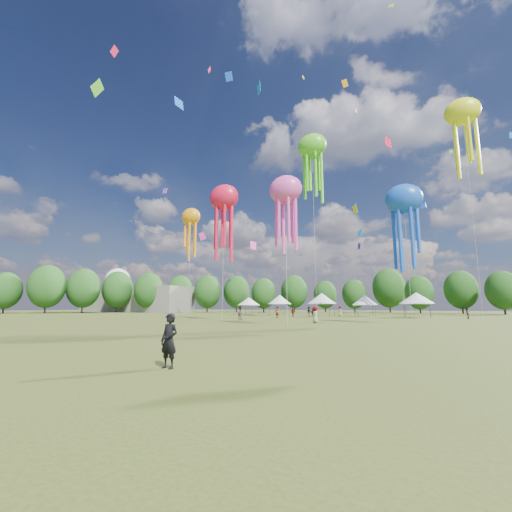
% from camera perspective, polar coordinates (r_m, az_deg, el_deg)
% --- Properties ---
extents(ground, '(300.00, 300.00, 0.00)m').
position_cam_1_polar(ground, '(16.87, -31.54, -13.90)').
color(ground, '#384416').
rests_on(ground, ground).
extents(observer_main, '(0.62, 0.41, 1.68)m').
position_cam_1_polar(observer_main, '(10.98, -14.77, -13.95)').
color(observer_main, black).
rests_on(observer_main, ground).
extents(spectator_near, '(0.85, 0.66, 1.74)m').
position_cam_1_polar(spectator_near, '(46.51, -2.79, -9.92)').
color(spectator_near, gray).
rests_on(spectator_near, ground).
extents(spectators_far, '(28.82, 28.86, 1.91)m').
position_cam_1_polar(spectators_far, '(58.99, 12.52, -9.46)').
color(spectators_far, gray).
rests_on(spectators_far, ground).
extents(festival_tents, '(40.37, 11.70, 4.37)m').
position_cam_1_polar(festival_tents, '(67.08, 11.57, -7.37)').
color(festival_tents, '#47474C').
rests_on(festival_tents, ground).
extents(show_kites, '(50.64, 26.61, 32.03)m').
position_cam_1_polar(show_kites, '(50.32, 10.59, 12.51)').
color(show_kites, '#ED153A').
rests_on(show_kites, ground).
extents(small_kites, '(71.27, 54.06, 43.93)m').
position_cam_1_polar(small_kites, '(60.76, 10.26, 19.35)').
color(small_kites, '#ED153A').
rests_on(small_kites, ground).
extents(treeline, '(201.57, 95.24, 13.43)m').
position_cam_1_polar(treeline, '(73.90, 12.66, -4.85)').
color(treeline, '#38281C').
rests_on(treeline, ground).
extents(hangar, '(40.00, 12.00, 8.00)m').
position_cam_1_polar(hangar, '(118.26, -20.15, -7.12)').
color(hangar, gray).
rests_on(hangar, ground).
extents(radome, '(9.00, 9.00, 16.00)m').
position_cam_1_polar(radome, '(134.41, -22.84, -4.54)').
color(radome, white).
rests_on(radome, ground).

